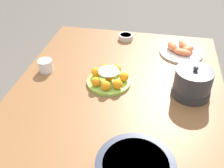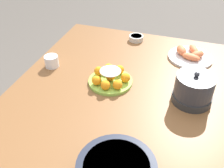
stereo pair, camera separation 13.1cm
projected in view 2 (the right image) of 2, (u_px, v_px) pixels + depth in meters
name	position (u px, v px, depth m)	size (l,w,h in m)	color
dining_table	(114.00, 110.00, 1.32)	(1.49, 1.08, 0.71)	brown
cake_plate	(110.00, 78.00, 1.37)	(0.23, 0.23, 0.08)	#99CC4C
sauce_bowl	(136.00, 38.00, 1.76)	(0.10, 0.10, 0.03)	beige
seafood_platter	(190.00, 55.00, 1.57)	(0.26, 0.26, 0.06)	silver
cup_near	(52.00, 61.00, 1.49)	(0.08, 0.08, 0.07)	white
warming_pot	(193.00, 89.00, 1.23)	(0.19, 0.19, 0.17)	#2D2D2D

